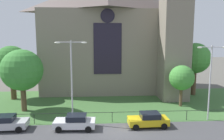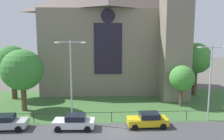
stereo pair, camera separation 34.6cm
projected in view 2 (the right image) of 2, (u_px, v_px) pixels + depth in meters
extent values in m
plane|color=#56544C|center=(113.00, 103.00, 31.90)|extent=(160.00, 160.00, 0.00)
cube|color=#424244|center=(120.00, 140.00, 20.03)|extent=(120.00, 8.00, 0.01)
cube|color=#3D6633|center=(114.00, 107.00, 29.92)|extent=(120.00, 20.00, 0.01)
cube|color=gray|center=(107.00, 51.00, 40.32)|extent=(22.00, 12.00, 14.00)
cube|color=black|center=(108.00, 49.00, 34.24)|extent=(4.40, 0.16, 8.00)
cylinder|color=black|center=(108.00, 16.00, 33.53)|extent=(2.20, 0.15, 2.20)
cube|color=gray|center=(175.00, 41.00, 32.65)|extent=(4.00, 4.00, 18.00)
cylinder|color=black|center=(112.00, 112.00, 24.30)|extent=(34.29, 0.05, 0.05)
cylinder|color=black|center=(34.00, 118.00, 23.93)|extent=(0.07, 0.07, 1.10)
cylinder|color=black|center=(112.00, 117.00, 24.38)|extent=(0.06, 0.07, 1.10)
cylinder|color=black|center=(186.00, 116.00, 24.82)|extent=(0.07, 0.07, 1.10)
cylinder|color=brown|center=(195.00, 82.00, 36.03)|extent=(0.75, 0.75, 4.27)
sphere|color=#428C38|center=(196.00, 58.00, 35.47)|extent=(4.99, 4.99, 4.99)
cylinder|color=brown|center=(24.00, 98.00, 28.16)|extent=(0.67, 0.67, 3.38)
sphere|color=#387F33|center=(22.00, 70.00, 27.65)|extent=(5.24, 5.24, 5.24)
cylinder|color=#4C3823|center=(14.00, 87.00, 33.70)|extent=(0.82, 0.82, 3.86)
sphere|color=#2D6B28|center=(13.00, 62.00, 33.17)|extent=(5.01, 5.01, 5.01)
cylinder|color=brown|center=(181.00, 97.00, 29.91)|extent=(0.41, 0.41, 2.72)
sphere|color=#428C38|center=(182.00, 78.00, 29.54)|extent=(3.42, 3.42, 3.42)
cylinder|color=#B2B2B7|center=(71.00, 83.00, 23.49)|extent=(0.16, 0.16, 9.09)
cylinder|color=#B2B2B7|center=(63.00, 42.00, 22.85)|extent=(1.40, 0.10, 0.10)
cylinder|color=#B2B2B7|center=(77.00, 42.00, 22.93)|extent=(1.40, 0.10, 0.10)
ellipsoid|color=white|center=(57.00, 43.00, 22.83)|extent=(0.57, 0.26, 0.20)
ellipsoid|color=white|center=(84.00, 43.00, 22.97)|extent=(0.57, 0.26, 0.20)
cylinder|color=#B2B2B7|center=(210.00, 84.00, 24.33)|extent=(0.16, 0.16, 8.56)
cylinder|color=#B2B2B7|center=(206.00, 47.00, 23.72)|extent=(1.40, 0.10, 0.10)
cylinder|color=#B2B2B7|center=(218.00, 47.00, 23.80)|extent=(1.40, 0.10, 0.10)
ellipsoid|color=white|center=(200.00, 47.00, 23.70)|extent=(0.57, 0.26, 0.20)
cube|color=#B7B7BC|center=(6.00, 124.00, 22.33)|extent=(4.27, 1.97, 0.70)
cube|color=black|center=(4.00, 118.00, 22.22)|extent=(2.06, 1.68, 0.55)
cylinder|color=black|center=(24.00, 122.00, 23.39)|extent=(0.65, 0.25, 0.64)
cylinder|color=black|center=(18.00, 129.00, 21.62)|extent=(0.65, 0.25, 0.64)
cube|color=silver|center=(74.00, 123.00, 22.45)|extent=(4.27, 1.98, 0.70)
cube|color=black|center=(76.00, 117.00, 22.37)|extent=(2.07, 1.68, 0.55)
cylinder|color=black|center=(58.00, 129.00, 21.59)|extent=(0.65, 0.25, 0.64)
cylinder|color=black|center=(62.00, 123.00, 23.37)|extent=(0.65, 0.25, 0.64)
cylinder|color=black|center=(87.00, 129.00, 21.62)|extent=(0.65, 0.25, 0.64)
cylinder|color=black|center=(89.00, 122.00, 23.40)|extent=(0.65, 0.25, 0.64)
cube|color=gold|center=(147.00, 121.00, 23.01)|extent=(4.25, 1.93, 0.70)
cube|color=black|center=(149.00, 115.00, 22.94)|extent=(2.05, 1.66, 0.55)
cylinder|color=black|center=(135.00, 128.00, 22.04)|extent=(0.65, 0.24, 0.64)
cylinder|color=black|center=(132.00, 121.00, 23.82)|extent=(0.65, 0.24, 0.64)
cylinder|color=black|center=(163.00, 127.00, 22.28)|extent=(0.65, 0.24, 0.64)
cylinder|color=black|center=(158.00, 120.00, 24.06)|extent=(0.65, 0.24, 0.64)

